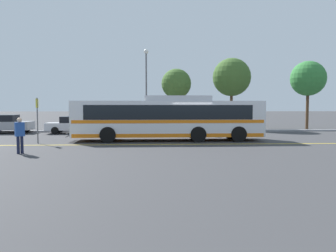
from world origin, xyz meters
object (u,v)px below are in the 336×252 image
(pedestrian_0, at_px, (20,133))
(transit_bus, at_px, (168,118))
(tree_1, at_px, (308,79))
(parked_car_0, at_px, (7,124))
(bus_stop_sign, at_px, (37,115))
(street_lamp, at_px, (146,78))
(tree_0, at_px, (232,77))
(tree_2, at_px, (176,84))
(parked_car_1, at_px, (74,125))

(pedestrian_0, bearing_deg, transit_bus, 2.60)
(tree_1, bearing_deg, parked_car_0, -172.48)
(bus_stop_sign, xyz_separation_m, street_lamp, (6.46, 9.46, 3.06))
(bus_stop_sign, height_order, tree_0, tree_0)
(tree_1, bearing_deg, transit_bus, -145.07)
(transit_bus, relative_size, tree_2, 2.16)
(parked_car_0, height_order, bus_stop_sign, bus_stop_sign)
(pedestrian_0, relative_size, bus_stop_sign, 0.62)
(parked_car_0, distance_m, street_lamp, 12.37)
(parked_car_0, height_order, street_lamp, street_lamp)
(transit_bus, bearing_deg, tree_2, -7.68)
(bus_stop_sign, xyz_separation_m, tree_1, (22.24, 11.27, 3.20))
(tree_1, bearing_deg, tree_0, 174.98)
(tree_0, bearing_deg, bus_stop_sign, -141.21)
(tree_0, bearing_deg, street_lamp, -163.66)
(tree_0, bearing_deg, parked_car_0, -167.94)
(parked_car_1, relative_size, pedestrian_0, 2.60)
(street_lamp, bearing_deg, tree_0, 16.34)
(parked_car_0, xyz_separation_m, pedestrian_0, (5.71, -11.91, 0.23))
(bus_stop_sign, height_order, street_lamp, street_lamp)
(pedestrian_0, relative_size, tree_0, 0.25)
(parked_car_1, relative_size, tree_2, 0.77)
(bus_stop_sign, bearing_deg, street_lamp, -34.72)
(tree_2, bearing_deg, bus_stop_sign, -129.30)
(pedestrian_0, bearing_deg, tree_2, 26.44)
(parked_car_0, height_order, tree_1, tree_1)
(bus_stop_sign, relative_size, tree_0, 0.40)
(bus_stop_sign, bearing_deg, tree_2, -39.72)
(transit_bus, height_order, parked_car_0, transit_bus)
(parked_car_1, xyz_separation_m, pedestrian_0, (0.14, -11.55, 0.28))
(parked_car_1, relative_size, tree_0, 0.65)
(bus_stop_sign, bearing_deg, pedestrian_0, -172.22)
(street_lamp, height_order, tree_1, street_lamp)
(parked_car_0, relative_size, tree_0, 0.57)
(bus_stop_sign, bearing_deg, transit_bus, -80.87)
(transit_bus, xyz_separation_m, pedestrian_0, (-7.42, -5.60, -0.51))
(parked_car_0, height_order, tree_0, tree_0)
(tree_0, bearing_deg, tree_2, -174.41)
(street_lamp, distance_m, tree_0, 8.73)
(bus_stop_sign, bearing_deg, tree_0, -51.63)
(transit_bus, relative_size, street_lamp, 1.71)
(street_lamp, distance_m, tree_2, 3.46)
(bus_stop_sign, height_order, tree_2, tree_2)
(transit_bus, xyz_separation_m, street_lamp, (-1.58, 8.11, 3.30))
(tree_1, bearing_deg, pedestrian_0, -144.33)
(street_lamp, bearing_deg, parked_car_0, -171.14)
(transit_bus, distance_m, parked_car_1, 9.66)
(tree_1, distance_m, tree_2, 12.93)
(tree_0, relative_size, tree_2, 1.19)
(transit_bus, xyz_separation_m, tree_1, (14.20, 9.92, 3.44))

